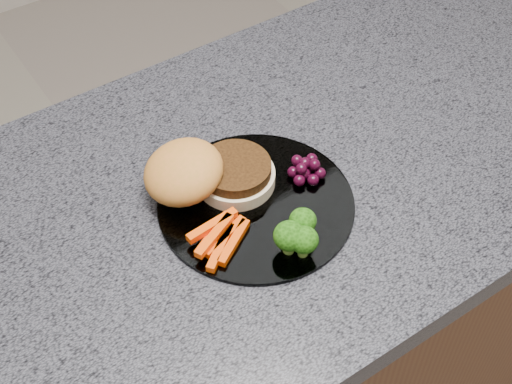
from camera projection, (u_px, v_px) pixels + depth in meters
island_cabinet at (294, 329)px, 1.35m from camera, size 1.20×0.60×0.86m
countertop at (306, 165)px, 1.02m from camera, size 1.20×0.60×0.04m
plate at (256, 204)px, 0.94m from camera, size 0.26×0.26×0.01m
burger at (202, 175)px, 0.94m from camera, size 0.19×0.15×0.06m
carrot_sticks at (220, 237)px, 0.89m from camera, size 0.09×0.07×0.02m
broccoli at (298, 234)px, 0.87m from camera, size 0.07×0.06×0.05m
grape_bunch at (306, 169)px, 0.96m from camera, size 0.05×0.05×0.03m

